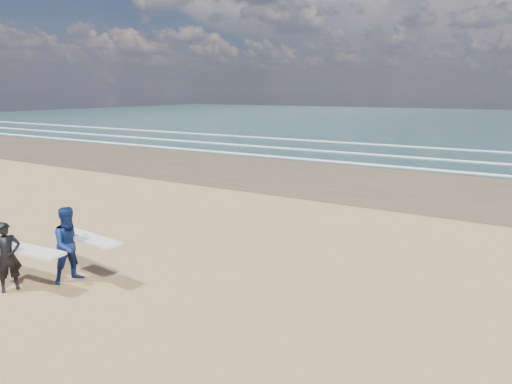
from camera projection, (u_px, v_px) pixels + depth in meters
The scene contains 2 objects.
surfer_near at pixel (10, 256), 10.85m from camera, with size 2.24×1.06×1.69m.
surfer_far at pixel (72, 244), 11.35m from camera, with size 2.24×1.26×1.92m.
Camera 1 is at (11.22, -5.78, 4.71)m, focal length 32.00 mm.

